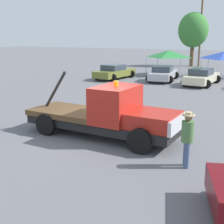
# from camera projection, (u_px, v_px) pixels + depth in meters

# --- Properties ---
(ground_plane) EXTENTS (160.00, 160.00, 0.00)m
(ground_plane) POSITION_uv_depth(u_px,v_px,m) (101.00, 136.00, 12.52)
(ground_plane) COLOR slate
(tow_truck) EXTENTS (6.37, 2.32, 2.51)m
(tow_truck) POSITION_uv_depth(u_px,v_px,m) (109.00, 115.00, 12.13)
(tow_truck) COLOR black
(tow_truck) RESTS_ON ground
(person_near_truck) EXTENTS (0.38, 0.38, 1.73)m
(person_near_truck) POSITION_uv_depth(u_px,v_px,m) (187.00, 135.00, 9.35)
(person_near_truck) COLOR #475B84
(person_near_truck) RESTS_ON ground
(parked_car_olive) EXTENTS (2.71, 4.93, 1.34)m
(parked_car_olive) POSITION_uv_depth(u_px,v_px,m) (115.00, 72.00, 28.93)
(parked_car_olive) COLOR olive
(parked_car_olive) RESTS_ON ground
(parked_car_silver) EXTENTS (2.77, 4.94, 1.34)m
(parked_car_silver) POSITION_uv_depth(u_px,v_px,m) (163.00, 74.00, 27.64)
(parked_car_silver) COLOR #B7B7BC
(parked_car_silver) RESTS_ON ground
(parked_car_cream) EXTENTS (2.57, 4.86, 1.34)m
(parked_car_cream) POSITION_uv_depth(u_px,v_px,m) (201.00, 77.00, 25.37)
(parked_car_cream) COLOR beige
(parked_car_cream) RESTS_ON ground
(canopy_tent_green) EXTENTS (3.52, 3.52, 2.48)m
(canopy_tent_green) POSITION_uv_depth(u_px,v_px,m) (169.00, 54.00, 31.47)
(canopy_tent_green) COLOR #9E9EA3
(canopy_tent_green) RESTS_ON ground
(canopy_tent_blue) EXTENTS (3.53, 3.53, 2.47)m
(canopy_tent_blue) POSITION_uv_depth(u_px,v_px,m) (224.00, 55.00, 29.51)
(canopy_tent_blue) COLOR #9E9EA3
(canopy_tent_blue) RESTS_ON ground
(tree_left) EXTENTS (3.84, 3.84, 6.86)m
(tree_left) POSITION_uv_depth(u_px,v_px,m) (193.00, 30.00, 40.19)
(tree_left) COLOR brown
(tree_left) RESTS_ON ground
(utility_pole) EXTENTS (2.20, 0.24, 10.35)m
(utility_pole) POSITION_uv_depth(u_px,v_px,m) (201.00, 23.00, 39.46)
(utility_pole) COLOR brown
(utility_pole) RESTS_ON ground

